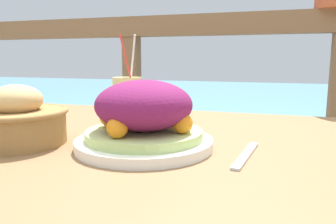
{
  "coord_description": "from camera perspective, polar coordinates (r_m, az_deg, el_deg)",
  "views": [
    {
      "loc": [
        0.2,
        -0.64,
        0.94
      ],
      "look_at": [
        -0.03,
        0.07,
        0.82
      ],
      "focal_mm": 35.0,
      "sensor_mm": 36.0,
      "label": 1
    }
  ],
  "objects": [
    {
      "name": "drink_glass",
      "position": [
        0.92,
        -7.04,
        2.05
      ],
      "size": [
        0.08,
        0.08,
        0.25
      ],
      "color": "#DBCC7F",
      "rests_on": "patio_table"
    },
    {
      "name": "railing_fence",
      "position": [
        1.49,
        10.02,
        3.82
      ],
      "size": [
        2.8,
        0.08,
        1.13
      ],
      "color": "brown",
      "rests_on": "ground_plane"
    },
    {
      "name": "patio_table",
      "position": [
        0.72,
        0.53,
        -12.87
      ],
      "size": [
        1.21,
        0.95,
        0.76
      ],
      "color": "olive",
      "rests_on": "ground_plane"
    },
    {
      "name": "bread_basket",
      "position": [
        0.77,
        -24.74,
        -1.3
      ],
      "size": [
        0.21,
        0.21,
        0.13
      ],
      "color": "olive",
      "rests_on": "patio_table"
    },
    {
      "name": "knife",
      "position": [
        0.64,
        13.38,
        -7.3
      ],
      "size": [
        0.04,
        0.18,
        0.0
      ],
      "color": "silver",
      "rests_on": "patio_table"
    },
    {
      "name": "sea_backdrop",
      "position": [
        4.03,
        14.6,
        -0.69
      ],
      "size": [
        12.0,
        4.0,
        0.52
      ],
      "color": "#568EA8",
      "rests_on": "ground_plane"
    },
    {
      "name": "salad_plate",
      "position": [
        0.67,
        -4.23,
        -1.21
      ],
      "size": [
        0.28,
        0.28,
        0.14
      ],
      "color": "white",
      "rests_on": "patio_table"
    }
  ]
}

